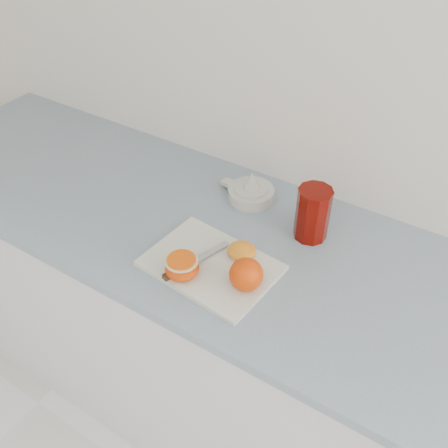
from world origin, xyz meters
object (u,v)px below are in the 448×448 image
Objects in this scene: cutting_board at (211,265)px; half_orange at (182,267)px; red_tumbler at (312,215)px; counter at (249,348)px; citrus_juicer at (251,191)px.

cutting_board is 0.08m from half_orange.
cutting_board is 0.29m from red_tumbler.
counter is 0.51m from citrus_juicer.
cutting_board is 0.30m from citrus_juicer.
half_orange is at bearing -122.08° from red_tumbler.
citrus_juicer is at bearing 93.45° from half_orange.
half_orange reaches higher than cutting_board.
counter is 7.68× the size of cutting_board.
red_tumbler is at bearing 47.01° from counter.
counter is 0.47m from cutting_board.
cutting_board reaches higher than counter.
red_tumbler reaches higher than counter.
citrus_juicer is at bearing 101.13° from cutting_board.
half_orange is 0.56× the size of red_tumbler.
counter is 29.16× the size of half_orange.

